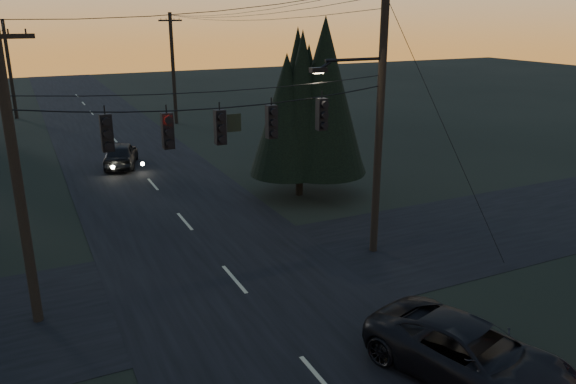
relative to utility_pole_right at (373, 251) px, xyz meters
name	(u,v)px	position (x,y,z in m)	size (l,w,h in m)	color
main_road	(162,195)	(-5.50, 10.00, 0.01)	(8.00, 120.00, 0.02)	black
cross_road	(234,279)	(-5.50, 0.00, 0.01)	(60.00, 7.00, 0.02)	black
utility_pole_right	(373,251)	(0.00, 0.00, 0.00)	(5.00, 0.30, 10.00)	black
utility_pole_left	(39,320)	(-11.50, 0.00, 0.00)	(1.80, 0.30, 8.50)	black
utility_pole_far_r	(176,123)	(0.00, 28.00, 0.00)	(1.80, 0.30, 8.50)	black
utility_pole_far_l	(17,118)	(-11.50, 36.00, 0.00)	(0.30, 0.30, 8.00)	black
span_signal_assembly	(222,125)	(-5.74, 0.00, 5.23)	(11.50, 0.44, 1.60)	black
evergreen_right	(300,103)	(0.56, 7.24, 4.48)	(4.40, 4.40, 7.76)	black
suv_near	(471,355)	(-2.30, -7.51, 0.72)	(2.39, 5.18, 1.44)	black
sedan_oncoming_a	(121,154)	(-6.30, 16.37, 0.71)	(1.68, 4.17, 1.42)	black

